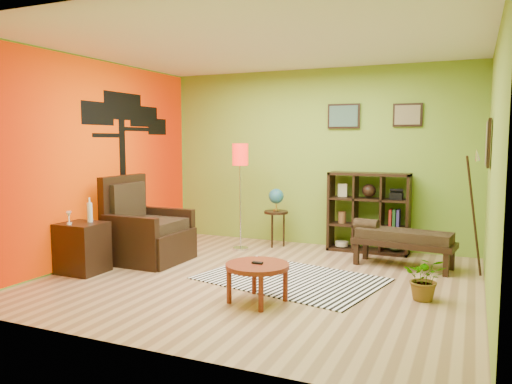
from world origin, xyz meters
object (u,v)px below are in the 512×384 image
at_px(globe_table, 276,203).
at_px(coffee_table, 257,269).
at_px(floor_lamp, 240,164).
at_px(armchair, 145,235).
at_px(potted_plant, 425,283).
at_px(bench, 401,238).
at_px(side_cabinet, 82,247).
at_px(cube_shelf, 369,213).

bearing_deg(globe_table, coffee_table, -72.64).
distance_m(floor_lamp, globe_table, 0.86).
bearing_deg(floor_lamp, armchair, -128.08).
height_order(floor_lamp, globe_table, floor_lamp).
distance_m(coffee_table, potted_plant, 1.78).
bearing_deg(armchair, bench, 17.73).
relative_size(side_cabinet, bench, 0.70).
xyz_separation_m(bench, potted_plant, (0.43, -1.33, -0.20)).
xyz_separation_m(floor_lamp, bench, (2.41, -0.11, -0.93)).
xyz_separation_m(coffee_table, bench, (1.16, 2.10, 0.04)).
bearing_deg(globe_table, bench, -14.96).
height_order(coffee_table, bench, bench).
distance_m(coffee_table, floor_lamp, 2.71).
relative_size(floor_lamp, bench, 1.20).
height_order(side_cabinet, bench, side_cabinet).
height_order(globe_table, potted_plant, globe_table).
bearing_deg(globe_table, floor_lamp, -135.16).
height_order(armchair, side_cabinet, armchair).
distance_m(globe_table, bench, 2.08).
bearing_deg(potted_plant, globe_table, 142.42).
bearing_deg(bench, potted_plant, -72.00).
relative_size(cube_shelf, potted_plant, 2.53).
distance_m(coffee_table, armchair, 2.40).
height_order(side_cabinet, floor_lamp, floor_lamp).
relative_size(armchair, side_cabinet, 1.24).
height_order(armchair, potted_plant, armchair).
bearing_deg(bench, cube_shelf, 127.57).
xyz_separation_m(coffee_table, globe_table, (-0.82, 2.63, 0.35)).
relative_size(globe_table, potted_plant, 1.95).
xyz_separation_m(armchair, side_cabinet, (-0.34, -0.86, -0.03)).
xyz_separation_m(armchair, bench, (3.33, 1.06, 0.03)).
relative_size(globe_table, cube_shelf, 0.77).
relative_size(coffee_table, globe_table, 0.72).
bearing_deg(globe_table, armchair, -130.11).
xyz_separation_m(floor_lamp, globe_table, (0.42, 0.42, -0.62)).
bearing_deg(armchair, coffee_table, -25.51).
distance_m(coffee_table, globe_table, 2.78).
height_order(floor_lamp, bench, floor_lamp).
distance_m(floor_lamp, potted_plant, 3.38).
height_order(armchair, cube_shelf, cube_shelf).
bearing_deg(globe_table, potted_plant, -37.58).
xyz_separation_m(armchair, floor_lamp, (0.92, 1.17, 0.96)).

